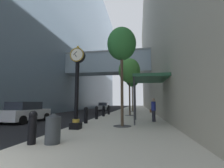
% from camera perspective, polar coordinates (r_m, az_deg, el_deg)
% --- Properties ---
extents(ground_plane, '(110.00, 110.00, 0.00)m').
position_cam_1_polar(ground_plane, '(29.77, 1.93, -9.95)').
color(ground_plane, black).
rests_on(ground_plane, ground).
extents(sidewalk_right, '(6.14, 80.00, 0.14)m').
position_cam_1_polar(sidewalk_right, '(32.49, 8.12, -9.51)').
color(sidewalk_right, beige).
rests_on(sidewalk_right, ground).
extents(building_block_left, '(23.65, 80.00, 39.78)m').
position_cam_1_polar(building_block_left, '(40.79, -16.61, 19.94)').
color(building_block_left, slate).
rests_on(building_block_left, ground).
extents(building_block_right, '(9.00, 80.00, 33.05)m').
position_cam_1_polar(building_block_right, '(36.32, 20.28, 17.83)').
color(building_block_right, '#A89E89').
rests_on(building_block_right, ground).
extents(street_clock, '(0.84, 0.55, 4.69)m').
position_cam_1_polar(street_clock, '(8.86, -12.88, 0.77)').
color(street_clock, black).
rests_on(street_clock, sidewalk_right).
extents(bollard_nearest, '(0.29, 0.29, 1.13)m').
position_cam_1_polar(bollard_nearest, '(6.19, -27.40, -13.81)').
color(bollard_nearest, black).
rests_on(bollard_nearest, sidewalk_right).
extents(bollard_third, '(0.29, 0.29, 1.13)m').
position_cam_1_polar(bollard_third, '(11.08, -9.66, -11.11)').
color(bollard_third, black).
rests_on(bollard_third, sidewalk_right).
extents(bollard_fourth, '(0.29, 0.29, 1.13)m').
position_cam_1_polar(bollard_fourth, '(13.70, -5.77, -10.36)').
color(bollard_fourth, black).
rests_on(bollard_fourth, sidewalk_right).
extents(bollard_fifth, '(0.29, 0.29, 1.13)m').
position_cam_1_polar(bollard_fifth, '(16.36, -3.14, -9.83)').
color(bollard_fifth, black).
rests_on(bollard_fifth, sidewalk_right).
extents(bollard_sixth, '(0.29, 0.29, 1.13)m').
position_cam_1_polar(bollard_sixth, '(19.05, -1.26, -9.43)').
color(bollard_sixth, black).
rests_on(bollard_sixth, sidewalk_right).
extents(street_tree_near, '(1.86, 1.86, 6.26)m').
position_cam_1_polar(street_tree_near, '(10.25, 3.59, 14.27)').
color(street_tree_near, '#333335').
rests_on(street_tree_near, sidewalk_right).
extents(street_tree_mid_near, '(2.50, 2.50, 6.57)m').
position_cam_1_polar(street_tree_mid_near, '(18.01, 6.43, 4.89)').
color(street_tree_mid_near, '#333335').
rests_on(street_tree_mid_near, sidewalk_right).
extents(street_tree_mid_far, '(2.25, 2.25, 6.66)m').
position_cam_1_polar(street_tree_mid_far, '(26.02, 7.50, 1.73)').
color(street_tree_mid_far, '#333335').
rests_on(street_tree_mid_far, sidewalk_right).
extents(trash_bin, '(0.53, 0.53, 1.05)m').
position_cam_1_polar(trash_bin, '(5.99, -21.02, -14.92)').
color(trash_bin, '#383D42').
rests_on(trash_bin, sidewalk_right).
extents(pedestrian_walking, '(0.51, 0.42, 1.75)m').
position_cam_1_polar(pedestrian_walking, '(12.29, 15.12, -8.99)').
color(pedestrian_walking, '#23232D').
rests_on(pedestrian_walking, sidewalk_right).
extents(storefront_awning, '(2.40, 3.60, 3.30)m').
position_cam_1_polar(storefront_awning, '(11.84, 13.55, 1.63)').
color(storefront_awning, '#235138').
rests_on(storefront_awning, sidewalk_right).
extents(car_white_near, '(2.15, 4.11, 1.63)m').
position_cam_1_polar(car_white_near, '(14.52, -29.41, -9.08)').
color(car_white_near, silver).
rests_on(car_white_near, ground).
extents(car_silver_mid, '(2.22, 4.38, 1.60)m').
position_cam_1_polar(car_silver_mid, '(32.66, -3.05, -8.31)').
color(car_silver_mid, '#B7BABF').
rests_on(car_silver_mid, ground).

